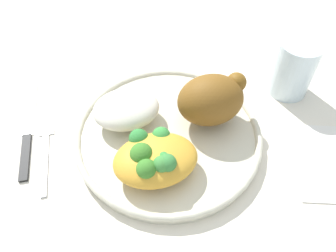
{
  "coord_description": "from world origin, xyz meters",
  "views": [
    {
      "loc": [
        -0.07,
        -0.29,
        0.39
      ],
      "look_at": [
        0.0,
        0.0,
        0.03
      ],
      "focal_mm": 35.56,
      "sensor_mm": 36.0,
      "label": 1
    }
  ],
  "objects_px": {
    "mac_cheese_with_broccoli": "(155,158)",
    "napkin": "(322,161)",
    "rice_pile": "(126,109)",
    "knife": "(27,135)",
    "fork": "(45,149)",
    "plate": "(168,135)",
    "water_glass": "(294,68)",
    "roasted_chicken": "(212,99)"
  },
  "relations": [
    {
      "from": "mac_cheese_with_broccoli",
      "to": "napkin",
      "type": "bearing_deg",
      "value": -8.3
    },
    {
      "from": "rice_pile",
      "to": "mac_cheese_with_broccoli",
      "type": "height_order",
      "value": "mac_cheese_with_broccoli"
    },
    {
      "from": "mac_cheese_with_broccoli",
      "to": "knife",
      "type": "relative_size",
      "value": 0.57
    },
    {
      "from": "mac_cheese_with_broccoli",
      "to": "fork",
      "type": "height_order",
      "value": "mac_cheese_with_broccoli"
    },
    {
      "from": "plate",
      "to": "water_glass",
      "type": "height_order",
      "value": "water_glass"
    },
    {
      "from": "plate",
      "to": "napkin",
      "type": "distance_m",
      "value": 0.22
    },
    {
      "from": "plate",
      "to": "rice_pile",
      "type": "height_order",
      "value": "rice_pile"
    },
    {
      "from": "fork",
      "to": "napkin",
      "type": "height_order",
      "value": "fork"
    },
    {
      "from": "plate",
      "to": "roasted_chicken",
      "type": "relative_size",
      "value": 2.65
    },
    {
      "from": "fork",
      "to": "roasted_chicken",
      "type": "bearing_deg",
      "value": -2.44
    },
    {
      "from": "knife",
      "to": "roasted_chicken",
      "type": "bearing_deg",
      "value": -9.06
    },
    {
      "from": "plate",
      "to": "rice_pile",
      "type": "xyz_separation_m",
      "value": [
        -0.05,
        0.04,
        0.03
      ]
    },
    {
      "from": "mac_cheese_with_broccoli",
      "to": "knife",
      "type": "bearing_deg",
      "value": 147.12
    },
    {
      "from": "knife",
      "to": "napkin",
      "type": "xyz_separation_m",
      "value": [
        0.4,
        -0.14,
        -0.0
      ]
    },
    {
      "from": "fork",
      "to": "napkin",
      "type": "distance_m",
      "value": 0.39
    },
    {
      "from": "plate",
      "to": "napkin",
      "type": "relative_size",
      "value": 2.08
    },
    {
      "from": "water_glass",
      "to": "fork",
      "type": "bearing_deg",
      "value": -175.2
    },
    {
      "from": "roasted_chicken",
      "to": "mac_cheese_with_broccoli",
      "type": "relative_size",
      "value": 0.93
    },
    {
      "from": "roasted_chicken",
      "to": "napkin",
      "type": "distance_m",
      "value": 0.18
    },
    {
      "from": "roasted_chicken",
      "to": "knife",
      "type": "xyz_separation_m",
      "value": [
        -0.27,
        0.04,
        -0.05
      ]
    },
    {
      "from": "rice_pile",
      "to": "mac_cheese_with_broccoli",
      "type": "distance_m",
      "value": 0.1
    },
    {
      "from": "roasted_chicken",
      "to": "water_glass",
      "type": "xyz_separation_m",
      "value": [
        0.15,
        0.04,
        -0.01
      ]
    },
    {
      "from": "rice_pile",
      "to": "knife",
      "type": "height_order",
      "value": "rice_pile"
    },
    {
      "from": "plate",
      "to": "napkin",
      "type": "xyz_separation_m",
      "value": [
        0.2,
        -0.09,
        -0.01
      ]
    },
    {
      "from": "mac_cheese_with_broccoli",
      "to": "fork",
      "type": "bearing_deg",
      "value": 151.64
    },
    {
      "from": "roasted_chicken",
      "to": "napkin",
      "type": "relative_size",
      "value": 0.78
    },
    {
      "from": "rice_pile",
      "to": "water_glass",
      "type": "height_order",
      "value": "water_glass"
    },
    {
      "from": "rice_pile",
      "to": "knife",
      "type": "distance_m",
      "value": 0.15
    },
    {
      "from": "rice_pile",
      "to": "knife",
      "type": "bearing_deg",
      "value": 173.79
    },
    {
      "from": "mac_cheese_with_broccoli",
      "to": "knife",
      "type": "distance_m",
      "value": 0.21
    },
    {
      "from": "rice_pile",
      "to": "fork",
      "type": "height_order",
      "value": "rice_pile"
    },
    {
      "from": "mac_cheese_with_broccoli",
      "to": "water_glass",
      "type": "distance_m",
      "value": 0.27
    },
    {
      "from": "roasted_chicken",
      "to": "water_glass",
      "type": "bearing_deg",
      "value": 15.96
    },
    {
      "from": "knife",
      "to": "plate",
      "type": "bearing_deg",
      "value": -14.97
    },
    {
      "from": "fork",
      "to": "napkin",
      "type": "bearing_deg",
      "value": -16.57
    },
    {
      "from": "roasted_chicken",
      "to": "fork",
      "type": "xyz_separation_m",
      "value": [
        -0.24,
        0.01,
        -0.05
      ]
    },
    {
      "from": "plate",
      "to": "mac_cheese_with_broccoli",
      "type": "height_order",
      "value": "mac_cheese_with_broccoli"
    },
    {
      "from": "plate",
      "to": "mac_cheese_with_broccoli",
      "type": "xyz_separation_m",
      "value": [
        -0.03,
        -0.06,
        0.03
      ]
    },
    {
      "from": "roasted_chicken",
      "to": "water_glass",
      "type": "relative_size",
      "value": 1.1
    },
    {
      "from": "napkin",
      "to": "roasted_chicken",
      "type": "bearing_deg",
      "value": 142.87
    },
    {
      "from": "mac_cheese_with_broccoli",
      "to": "napkin",
      "type": "xyz_separation_m",
      "value": [
        0.23,
        -0.03,
        -0.04
      ]
    },
    {
      "from": "rice_pile",
      "to": "fork",
      "type": "relative_size",
      "value": 0.67
    }
  ]
}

